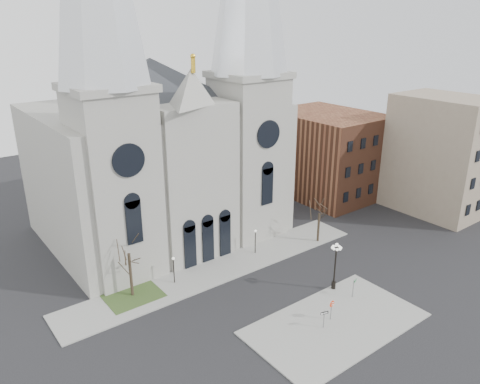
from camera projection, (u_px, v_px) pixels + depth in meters
ground at (280, 311)px, 48.88m from camera, size 160.00×160.00×0.00m
sidewalk_near at (335, 324)px, 46.83m from camera, size 18.00×10.00×0.14m
sidewalk_far at (220, 269)px, 57.05m from camera, size 40.00×6.00×0.14m
grass_patch at (133, 295)px, 51.55m from camera, size 6.00×5.00×0.18m
cathedral at (164, 104)px, 59.43m from camera, size 33.00×26.66×54.00m
bg_building_brick at (326, 154)px, 79.83m from camera, size 14.00×18.00×14.00m
bg_building_tan at (440, 155)px, 71.75m from camera, size 10.00×14.00×18.00m
tree_left at (128, 251)px, 49.62m from camera, size 3.20×3.20×7.50m
tree_right at (319, 212)px, 62.53m from camera, size 3.20×3.20×6.00m
ped_lamp_left at (174, 266)px, 53.23m from camera, size 0.32×0.32×3.26m
ped_lamp_right at (255, 237)px, 60.03m from camera, size 0.32×0.32×3.26m
stop_sign at (332, 305)px, 46.83m from camera, size 0.78×0.28×2.26m
globe_lamp at (336, 260)px, 51.54m from camera, size 1.31×1.31×5.69m
one_way_sign at (324, 316)px, 45.67m from camera, size 0.82×0.28×1.93m
street_name_sign at (354, 287)px, 50.81m from camera, size 0.65×0.22×2.09m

